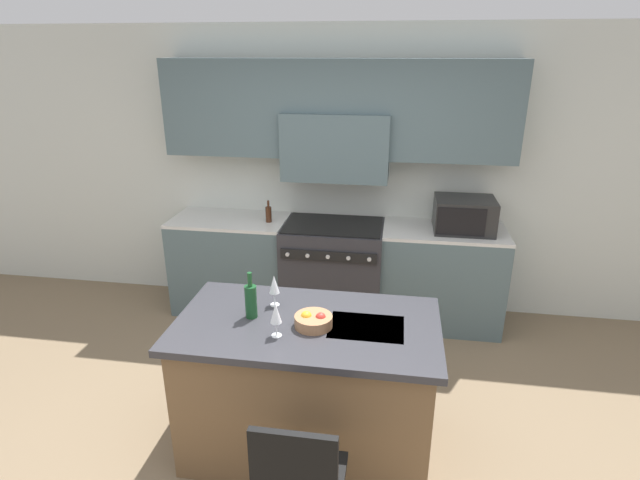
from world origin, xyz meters
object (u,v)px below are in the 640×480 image
Objects in this scene: microwave at (464,215)px; wine_bottle at (251,300)px; fruit_bowl at (313,320)px; oil_bottle_on_counter at (269,214)px; wine_glass_far at (274,285)px; range_stove at (333,271)px; wine_glass_near at (276,314)px.

microwave reaches higher than wine_bottle.
fruit_bowl is at bearing -119.91° from microwave.
wine_bottle is 1.77m from oil_bottle_on_counter.
wine_glass_far is 0.93× the size of fruit_bowl.
microwave is 2.50× the size of oil_bottle_on_counter.
range_stove is at bearing 93.82° from fruit_bowl.
microwave is at bearing 50.24° from wine_glass_far.
wine_glass_near is (0.20, -0.19, 0.03)m from wine_bottle.
oil_bottle_on_counter reaches higher than range_stove.
wine_glass_near is at bearing -74.25° from oil_bottle_on_counter.
wine_glass_far is at bearing -74.16° from oil_bottle_on_counter.
wine_bottle is (-0.27, -1.76, 0.57)m from range_stove.
fruit_bowl is (0.29, -0.22, -0.11)m from wine_glass_far.
wine_bottle is 0.40m from fruit_bowl.
oil_bottle_on_counter is at bearing -178.85° from microwave.
microwave reaches higher than oil_bottle_on_counter.
fruit_bowl is at bearing -7.22° from wine_bottle.
oil_bottle_on_counter is (-0.61, -0.02, 0.55)m from range_stove.
wine_glass_near is 1.01× the size of oil_bottle_on_counter.
wine_glass_near reaches higher than range_stove.
microwave is at bearing 57.80° from wine_glass_near.
microwave is 2.09m from wine_glass_far.
wine_bottle reaches higher than oil_bottle_on_counter.
microwave is 2.29m from wine_bottle.
wine_glass_near is at bearing -92.02° from range_stove.
wine_glass_near is (-1.24, -1.97, -0.02)m from microwave.
microwave is 1.79m from oil_bottle_on_counter.
oil_bottle_on_counter is at bearing 105.75° from wine_glass_near.
wine_glass_near is 0.26m from fruit_bowl.
wine_glass_far is at bearing 143.04° from fruit_bowl.
microwave is 2.32m from wine_glass_near.
range_stove is 1.88m from fruit_bowl.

